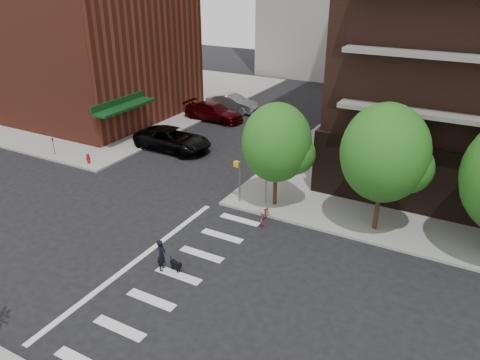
{
  "coord_description": "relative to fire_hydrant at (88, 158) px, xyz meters",
  "views": [
    {
      "loc": [
        14.18,
        -14.38,
        13.15
      ],
      "look_at": [
        3.0,
        6.0,
        2.5
      ],
      "focal_mm": 35.0,
      "sensor_mm": 36.0,
      "label": 1
    }
  ],
  "objects": [
    {
      "name": "midrise_nw",
      "position": [
        -11.5,
        10.2,
        9.6
      ],
      "size": [
        21.4,
        15.5,
        20.0
      ],
      "color": "maroon",
      "rests_on": "sidewalk_nw"
    },
    {
      "name": "parked_car_black",
      "position": [
        3.52,
        5.48,
        0.32
      ],
      "size": [
        3.09,
        6.36,
        1.74
      ],
      "primitive_type": "imported",
      "rotation": [
        0.0,
        0.0,
        1.54
      ],
      "color": "black",
      "rests_on": "ground"
    },
    {
      "name": "dog",
      "position": [
        13.23,
        -7.57,
        -0.17
      ],
      "size": [
        0.73,
        0.37,
        0.61
      ],
      "rotation": [
        0.0,
        0.0,
        -0.3
      ],
      "color": "black",
      "rests_on": "ground"
    },
    {
      "name": "scooter",
      "position": [
        14.81,
        -1.3,
        -0.11
      ],
      "size": [
        0.93,
        1.76,
        0.88
      ],
      "primitive_type": "imported",
      "rotation": [
        0.0,
        0.0,
        0.22
      ],
      "color": "#9E2F2F",
      "rests_on": "ground"
    },
    {
      "name": "pedestrian_signal",
      "position": [
        12.82,
        0.12,
        1.3
      ],
      "size": [
        2.18,
        0.67,
        2.6
      ],
      "color": "slate",
      "rests_on": "sidewalk_ne"
    },
    {
      "name": "tree_b",
      "position": [
        20.5,
        0.7,
        3.99
      ],
      "size": [
        4.5,
        4.5,
        6.65
      ],
      "color": "#301E11",
      "rests_on": "sidewalk_ne"
    },
    {
      "name": "sidewalk_nw",
      "position": [
        -14.0,
        15.7,
        -0.48
      ],
      "size": [
        31.0,
        33.0,
        0.15
      ],
      "primitive_type": "cube",
      "color": "gray",
      "rests_on": "ground"
    },
    {
      "name": "dog_walker",
      "position": [
        12.56,
        -7.77,
        0.26
      ],
      "size": [
        0.69,
        0.57,
        1.62
      ],
      "primitive_type": "imported",
      "rotation": [
        0.0,
        0.0,
        1.93
      ],
      "color": "black",
      "rests_on": "ground"
    },
    {
      "name": "fire_hydrant",
      "position": [
        0.0,
        0.0,
        0.0
      ],
      "size": [
        0.24,
        0.24,
        0.73
      ],
      "color": "#A50C0C",
      "rests_on": "sidewalk_nw"
    },
    {
      "name": "crosswalk",
      "position": [
        12.71,
        -7.8,
        -0.55
      ],
      "size": [
        3.85,
        13.0,
        0.01
      ],
      "color": "silver",
      "rests_on": "ground"
    },
    {
      "name": "parked_car_silver",
      "position": [
        2.3,
        17.05,
        0.3
      ],
      "size": [
        1.97,
        5.21,
        1.7
      ],
      "primitive_type": "imported",
      "rotation": [
        0.0,
        0.0,
        1.6
      ],
      "color": "#979A9F",
      "rests_on": "ground"
    },
    {
      "name": "parked_car_maroon",
      "position": [
        2.3,
        13.58,
        0.28
      ],
      "size": [
        2.33,
        5.72,
        1.66
      ],
      "primitive_type": "imported",
      "rotation": [
        0.0,
        0.0,
        1.57
      ],
      "color": "#390407",
      "rests_on": "ground"
    },
    {
      "name": "ground",
      "position": [
        10.5,
        -7.8,
        -0.55
      ],
      "size": [
        120.0,
        120.0,
        0.0
      ],
      "primitive_type": "plane",
      "color": "black",
      "rests_on": "ground"
    },
    {
      "name": "parking_meter",
      "position": [
        -3.5,
        -0.0,
        0.41
      ],
      "size": [
        0.1,
        0.08,
        1.32
      ],
      "color": "black",
      "rests_on": "sidewalk_nw"
    },
    {
      "name": "tree_a",
      "position": [
        14.5,
        0.7,
        3.49
      ],
      "size": [
        4.0,
        4.0,
        5.9
      ],
      "color": "#301E11",
      "rests_on": "sidewalk_ne"
    }
  ]
}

